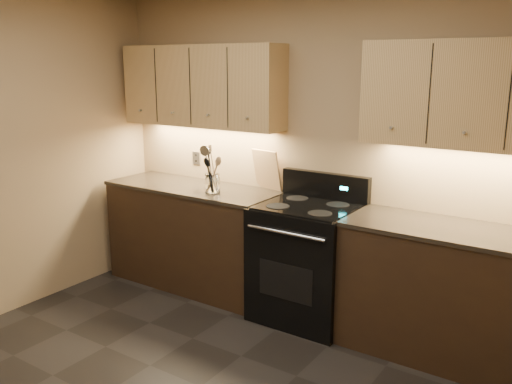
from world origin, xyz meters
The scene contains 14 objects.
wall_back centered at (0.00, 2.00, 1.30)m, with size 4.00×0.04×2.60m, color #9B805B.
counter_left centered at (-1.10, 1.70, 0.47)m, with size 1.62×0.62×0.93m.
counter_right centered at (1.18, 1.70, 0.47)m, with size 1.46×0.62×0.93m.
stove centered at (0.08, 1.68, 0.48)m, with size 0.76×0.68×1.14m.
upper_cab_left centered at (-1.10, 1.85, 1.80)m, with size 1.60×0.30×0.70m, color tan.
upper_cab_right centered at (1.18, 1.85, 1.80)m, with size 1.44×0.30×0.70m, color tan.
outlet_plate centered at (-1.30, 1.99, 1.12)m, with size 0.09×0.01×0.12m, color #B2B5BA.
utensil_crock centered at (-0.80, 1.60, 1.00)m, with size 0.14×0.14×0.16m.
cutting_board centered at (-0.48, 1.95, 1.10)m, with size 0.28×0.02×0.35m, color tan.
wooden_spoon centered at (-0.84, 1.60, 1.10)m, with size 0.06×0.06×0.31m, color tan, non-canonical shape.
black_spoon centered at (-0.81, 1.62, 1.10)m, with size 0.06×0.06×0.31m, color black, non-canonical shape.
black_turner centered at (-0.78, 1.59, 1.13)m, with size 0.08×0.08×0.38m, color black, non-canonical shape.
steel_spatula centered at (-0.77, 1.63, 1.15)m, with size 0.08×0.08×0.40m, color silver, non-canonical shape.
steel_skimmer centered at (-0.76, 1.60, 1.14)m, with size 0.09×0.09×0.38m, color silver, non-canonical shape.
Camera 1 is at (1.99, -1.89, 2.01)m, focal length 38.00 mm.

